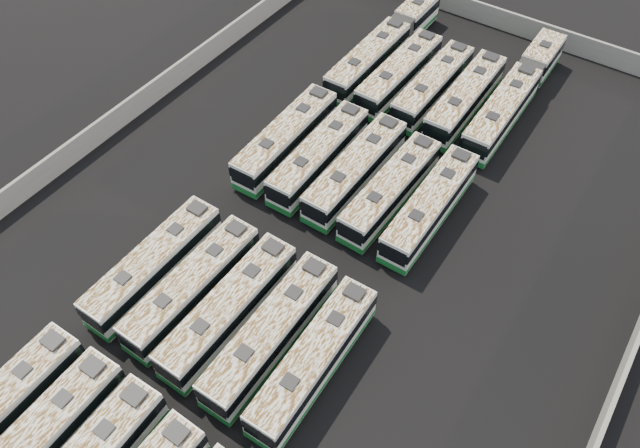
{
  "coord_description": "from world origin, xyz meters",
  "views": [
    {
      "loc": [
        16.62,
        -23.01,
        37.41
      ],
      "look_at": [
        -0.27,
        1.9,
        1.6
      ],
      "focal_mm": 35.0,
      "sensor_mm": 36.0,
      "label": 1
    }
  ],
  "objects_px": {
    "bus_midback_left": "(319,156)",
    "bus_front_left": "(36,445)",
    "bus_back_left": "(399,74)",
    "bus_back_right": "(465,99)",
    "bus_midfront_right": "(271,333)",
    "bus_midfront_far_right": "(314,360)",
    "bus_back_far_right": "(515,93)",
    "bus_midfront_left": "(193,286)",
    "bus_midback_right": "(390,190)",
    "bus_midback_far_left": "(286,139)",
    "bus_midback_center": "(355,170)",
    "bus_midfront_center": "(229,309)",
    "bus_midback_far_right": "(430,206)",
    "bus_back_far_left": "(385,45)",
    "bus_midfront_far_left": "(154,265)",
    "bus_back_center": "(432,86)"
  },
  "relations": [
    {
      "from": "bus_midfront_right",
      "to": "bus_back_left",
      "type": "distance_m",
      "value": 29.67
    },
    {
      "from": "bus_midfront_far_right",
      "to": "bus_back_right",
      "type": "distance_m",
      "value": 29.25
    },
    {
      "from": "bus_back_far_left",
      "to": "bus_back_far_right",
      "type": "height_order",
      "value": "bus_back_far_right"
    },
    {
      "from": "bus_midback_left",
      "to": "bus_back_far_left",
      "type": "relative_size",
      "value": 0.64
    },
    {
      "from": "bus_midback_left",
      "to": "bus_back_far_right",
      "type": "height_order",
      "value": "bus_back_far_right"
    },
    {
      "from": "bus_midback_right",
      "to": "bus_midback_far_left",
      "type": "bearing_deg",
      "value": -179.52
    },
    {
      "from": "bus_front_left",
      "to": "bus_midfront_far_left",
      "type": "bearing_deg",
      "value": 103.36
    },
    {
      "from": "bus_front_left",
      "to": "bus_back_far_right",
      "type": "height_order",
      "value": "bus_front_left"
    },
    {
      "from": "bus_midfront_right",
      "to": "bus_midfront_far_right",
      "type": "distance_m",
      "value": 3.38
    },
    {
      "from": "bus_front_left",
      "to": "bus_midfront_center",
      "type": "height_order",
      "value": "bus_front_left"
    },
    {
      "from": "bus_back_left",
      "to": "bus_back_center",
      "type": "xyz_separation_m",
      "value": [
        3.42,
        0.21,
        -0.04
      ]
    },
    {
      "from": "bus_back_far_left",
      "to": "bus_midback_center",
      "type": "bearing_deg",
      "value": -67.55
    },
    {
      "from": "bus_front_left",
      "to": "bus_midfront_right",
      "type": "bearing_deg",
      "value": 62.07
    },
    {
      "from": "bus_back_far_left",
      "to": "bus_midback_right",
      "type": "bearing_deg",
      "value": -58.6
    },
    {
      "from": "bus_back_center",
      "to": "bus_midback_far_right",
      "type": "bearing_deg",
      "value": -62.97
    },
    {
      "from": "bus_midback_far_right",
      "to": "bus_back_center",
      "type": "distance_m",
      "value": 14.97
    },
    {
      "from": "bus_back_right",
      "to": "bus_front_left",
      "type": "bearing_deg",
      "value": -99.64
    },
    {
      "from": "bus_midback_right",
      "to": "bus_back_far_left",
      "type": "height_order",
      "value": "bus_back_far_left"
    },
    {
      "from": "bus_midback_far_left",
      "to": "bus_midback_right",
      "type": "height_order",
      "value": "bus_midback_far_left"
    },
    {
      "from": "bus_midfront_far_right",
      "to": "bus_back_far_right",
      "type": "bearing_deg",
      "value": 88.54
    },
    {
      "from": "bus_midfront_far_left",
      "to": "bus_back_far_right",
      "type": "height_order",
      "value": "bus_back_far_right"
    },
    {
      "from": "bus_midback_center",
      "to": "bus_midback_far_right",
      "type": "bearing_deg",
      "value": -0.4
    },
    {
      "from": "bus_midback_left",
      "to": "bus_front_left",
      "type": "bearing_deg",
      "value": -90.87
    },
    {
      "from": "bus_midfront_left",
      "to": "bus_midfront_center",
      "type": "height_order",
      "value": "bus_midfront_center"
    },
    {
      "from": "bus_midback_far_left",
      "to": "bus_midfront_far_left",
      "type": "bearing_deg",
      "value": -91.01
    },
    {
      "from": "bus_midfront_left",
      "to": "bus_midfront_center",
      "type": "bearing_deg",
      "value": 0.11
    },
    {
      "from": "bus_back_right",
      "to": "bus_midback_left",
      "type": "bearing_deg",
      "value": -117.26
    },
    {
      "from": "bus_front_left",
      "to": "bus_midback_center",
      "type": "bearing_deg",
      "value": 82.24
    },
    {
      "from": "bus_midback_right",
      "to": "bus_back_left",
      "type": "xyz_separation_m",
      "value": [
        -6.77,
        13.31,
        0.05
      ]
    },
    {
      "from": "bus_midback_far_left",
      "to": "bus_midback_left",
      "type": "xyz_separation_m",
      "value": [
        3.45,
        -0.14,
        -0.05
      ]
    },
    {
      "from": "bus_back_far_left",
      "to": "bus_midfront_center",
      "type": "bearing_deg",
      "value": -78.31
    },
    {
      "from": "bus_front_left",
      "to": "bus_midfront_far_right",
      "type": "xyz_separation_m",
      "value": [
        10.19,
        13.49,
        -0.03
      ]
    },
    {
      "from": "bus_midfront_center",
      "to": "bus_midback_right",
      "type": "xyz_separation_m",
      "value": [
        3.43,
        15.69,
        -0.05
      ]
    },
    {
      "from": "bus_midfront_center",
      "to": "bus_midfront_far_right",
      "type": "xyz_separation_m",
      "value": [
        6.82,
        0.11,
        -0.02
      ]
    },
    {
      "from": "bus_midfront_left",
      "to": "bus_midback_left",
      "type": "relative_size",
      "value": 0.99
    },
    {
      "from": "bus_midfront_far_right",
      "to": "bus_back_left",
      "type": "height_order",
      "value": "bus_back_left"
    },
    {
      "from": "bus_midback_center",
      "to": "bus_back_center",
      "type": "bearing_deg",
      "value": 90.16
    },
    {
      "from": "bus_back_center",
      "to": "bus_midfront_right",
      "type": "bearing_deg",
      "value": -83.18
    },
    {
      "from": "bus_midback_left",
      "to": "bus_back_left",
      "type": "distance_m",
      "value": 13.32
    },
    {
      "from": "bus_front_left",
      "to": "bus_midback_center",
      "type": "relative_size",
      "value": 1.01
    },
    {
      "from": "bus_midfront_center",
      "to": "bus_back_right",
      "type": "relative_size",
      "value": 0.99
    },
    {
      "from": "bus_midfront_left",
      "to": "bus_midfront_far_right",
      "type": "bearing_deg",
      "value": 1.24
    },
    {
      "from": "bus_front_left",
      "to": "bus_midback_center",
      "type": "height_order",
      "value": "bus_front_left"
    },
    {
      "from": "bus_midfront_center",
      "to": "bus_midfront_right",
      "type": "relative_size",
      "value": 0.99
    },
    {
      "from": "bus_midfront_far_right",
      "to": "bus_back_left",
      "type": "distance_m",
      "value": 30.63
    },
    {
      "from": "bus_back_left",
      "to": "bus_back_far_right",
      "type": "height_order",
      "value": "same"
    },
    {
      "from": "bus_front_left",
      "to": "bus_midfront_far_right",
      "type": "relative_size",
      "value": 1.02
    },
    {
      "from": "bus_midback_center",
      "to": "bus_back_right",
      "type": "height_order",
      "value": "bus_back_right"
    },
    {
      "from": "bus_midback_far_left",
      "to": "bus_back_center",
      "type": "xyz_separation_m",
      "value": [
        6.91,
        13.38,
        -0.06
      ]
    },
    {
      "from": "bus_midback_far_right",
      "to": "bus_front_left",
      "type": "bearing_deg",
      "value": -109.61
    }
  ]
}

